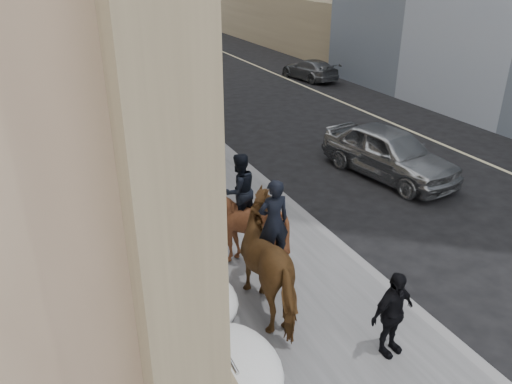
% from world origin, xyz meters
% --- Properties ---
extents(ground, '(140.00, 140.00, 0.00)m').
position_xyz_m(ground, '(0.00, 0.00, 0.00)').
color(ground, black).
rests_on(ground, ground).
extents(sidewalk, '(5.00, 80.00, 0.12)m').
position_xyz_m(sidewalk, '(0.00, 10.00, 0.06)').
color(sidewalk, '#4D4E50').
rests_on(sidewalk, ground).
extents(curb, '(0.24, 80.00, 0.12)m').
position_xyz_m(curb, '(2.62, 10.00, 0.06)').
color(curb, slate).
rests_on(curb, ground).
extents(lane_line, '(0.15, 70.00, 0.01)m').
position_xyz_m(lane_line, '(10.50, 10.00, 0.01)').
color(lane_line, '#BFB78C').
rests_on(lane_line, ground).
extents(far_podium, '(2.00, 80.00, 4.00)m').
position_xyz_m(far_podium, '(15.50, 10.00, 2.00)').
color(far_podium, '#807053').
rests_on(far_podium, ground).
extents(streetlight_mid, '(1.71, 0.24, 8.00)m').
position_xyz_m(streetlight_mid, '(2.74, 14.00, 4.58)').
color(streetlight_mid, '#2D2D30').
rests_on(streetlight_mid, ground).
extents(traffic_signal, '(4.10, 0.22, 6.00)m').
position_xyz_m(traffic_signal, '(2.07, 22.00, 4.00)').
color(traffic_signal, '#2D2D30').
rests_on(traffic_signal, ground).
extents(snow_bank, '(1.70, 18.10, 0.76)m').
position_xyz_m(snow_bank, '(-1.42, 8.11, 0.47)').
color(snow_bank, white).
rests_on(snow_bank, sidewalk).
extents(mounted_horse_left, '(1.21, 2.59, 2.74)m').
position_xyz_m(mounted_horse_left, '(0.05, 1.51, 1.26)').
color(mounted_horse_left, '#4B2F16').
rests_on(mounted_horse_left, sidewalk).
extents(mounted_horse_right, '(1.83, 1.99, 2.62)m').
position_xyz_m(mounted_horse_right, '(0.11, 3.36, 1.20)').
color(mounted_horse_right, '#4A2715').
rests_on(mounted_horse_right, sidewalk).
extents(pedestrian, '(1.02, 0.55, 1.66)m').
position_xyz_m(pedestrian, '(1.32, -0.48, 0.95)').
color(pedestrian, black).
rests_on(pedestrian, sidewalk).
extents(car_silver, '(2.74, 5.12, 1.66)m').
position_xyz_m(car_silver, '(6.56, 6.26, 0.83)').
color(car_silver, gray).
rests_on(car_silver, ground).
extents(car_grey, '(2.20, 4.27, 1.18)m').
position_xyz_m(car_grey, '(11.62, 20.10, 0.59)').
color(car_grey, '#505357').
rests_on(car_grey, ground).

